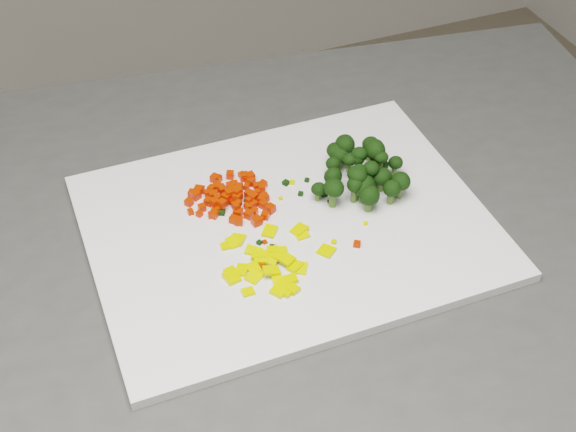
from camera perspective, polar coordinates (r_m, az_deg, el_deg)
name	(u,v)px	position (r m, az deg, el deg)	size (l,w,h in m)	color
cutting_board	(288,226)	(0.91, 0.00, -0.74)	(0.44, 0.34, 0.01)	white
carrot_pile	(231,194)	(0.92, -4.08, 1.54)	(0.10, 0.10, 0.03)	red
pepper_pile	(275,254)	(0.86, -0.94, -2.75)	(0.11, 0.11, 0.02)	yellow
broccoli_pile	(359,165)	(0.94, 5.09, 3.66)	(0.12, 0.12, 0.06)	black
carrot_cube_0	(192,193)	(0.94, -6.83, 1.61)	(0.01, 0.01, 0.01)	red
carrot_cube_1	(199,214)	(0.92, -6.32, 0.16)	(0.01, 0.01, 0.01)	red
carrot_cube_2	(236,207)	(0.91, -3.71, 0.67)	(0.01, 0.01, 0.01)	red
carrot_cube_3	(239,187)	(0.93, -3.52, 2.06)	(0.01, 0.01, 0.01)	red
carrot_cube_4	(218,179)	(0.96, -5.03, 2.66)	(0.01, 0.01, 0.01)	red
carrot_cube_5	(238,202)	(0.93, -3.60, 1.03)	(0.01, 0.01, 0.01)	red
carrot_cube_6	(233,219)	(0.91, -3.90, -0.24)	(0.01, 0.01, 0.01)	red
carrot_cube_7	(258,192)	(0.94, -2.18, 1.69)	(0.01, 0.01, 0.01)	red
carrot_cube_8	(235,184)	(0.94, -3.81, 2.28)	(0.01, 0.01, 0.01)	red
carrot_cube_9	(261,202)	(0.93, -1.91, 1.02)	(0.01, 0.01, 0.01)	red
carrot_cube_10	(249,200)	(0.92, -2.82, 1.11)	(0.01, 0.01, 0.01)	red
carrot_cube_11	(217,198)	(0.92, -5.05, 1.29)	(0.01, 0.01, 0.01)	red
carrot_cube_12	(230,175)	(0.96, -4.14, 2.93)	(0.01, 0.01, 0.01)	red
carrot_cube_13	(191,212)	(0.92, -6.94, 0.30)	(0.01, 0.01, 0.01)	red
carrot_cube_14	(216,210)	(0.92, -5.14, 0.44)	(0.01, 0.01, 0.01)	red
carrot_cube_15	(249,215)	(0.91, -2.81, 0.10)	(0.01, 0.01, 0.01)	red
carrot_cube_16	(215,202)	(0.92, -5.24, 0.97)	(0.01, 0.01, 0.01)	red
carrot_cube_17	(270,209)	(0.92, -1.27, 0.52)	(0.01, 0.01, 0.01)	red
carrot_cube_18	(226,197)	(0.92, -4.41, 1.34)	(0.01, 0.01, 0.01)	red
carrot_cube_19	(222,203)	(0.92, -4.70, 0.90)	(0.01, 0.01, 0.01)	red
carrot_cube_20	(230,193)	(0.93, -4.18, 1.63)	(0.01, 0.01, 0.01)	red
carrot_cube_21	(248,207)	(0.92, -2.83, 0.66)	(0.01, 0.01, 0.01)	red
carrot_cube_22	(189,202)	(0.93, -7.05, 0.98)	(0.01, 0.01, 0.01)	red
carrot_cube_23	(263,184)	(0.95, -1.80, 2.28)	(0.01, 0.01, 0.01)	red
carrot_cube_24	(232,195)	(0.94, -4.01, 1.48)	(0.01, 0.01, 0.01)	red
carrot_cube_25	(214,195)	(0.94, -5.31, 1.48)	(0.01, 0.01, 0.01)	red
carrot_cube_26	(251,198)	(0.93, -2.63, 1.32)	(0.01, 0.01, 0.01)	red
carrot_cube_27	(251,182)	(0.95, -2.66, 2.46)	(0.01, 0.01, 0.01)	red
carrot_cube_28	(223,202)	(0.93, -4.62, 1.03)	(0.01, 0.01, 0.01)	red
carrot_cube_29	(237,197)	(0.92, -3.65, 1.34)	(0.01, 0.01, 0.01)	red
carrot_cube_30	(265,215)	(0.91, -1.64, 0.04)	(0.01, 0.01, 0.01)	red
carrot_cube_31	(232,200)	(0.93, -3.97, 1.11)	(0.01, 0.01, 0.01)	red
carrot_cube_32	(262,188)	(0.94, -1.85, 1.99)	(0.01, 0.01, 0.01)	red
carrot_cube_33	(254,204)	(0.92, -2.44, 0.85)	(0.01, 0.01, 0.01)	red
carrot_cube_34	(214,214)	(0.91, -5.31, 0.12)	(0.01, 0.01, 0.01)	red
carrot_cube_35	(237,196)	(0.93, -3.66, 1.41)	(0.01, 0.01, 0.01)	red
carrot_cube_36	(263,205)	(0.92, -1.76, 0.82)	(0.01, 0.01, 0.01)	red
carrot_cube_37	(249,196)	(0.94, -2.77, 1.45)	(0.01, 0.01, 0.01)	red
carrot_cube_38	(237,192)	(0.93, -3.65, 1.73)	(0.01, 0.01, 0.01)	red
carrot_cube_39	(202,208)	(0.92, -6.14, 0.59)	(0.01, 0.01, 0.01)	red
carrot_cube_40	(236,204)	(0.92, -3.73, 0.83)	(0.01, 0.01, 0.01)	red
carrot_cube_41	(256,186)	(0.95, -2.26, 2.12)	(0.01, 0.01, 0.01)	red
carrot_cube_42	(244,177)	(0.96, -3.15, 2.82)	(0.01, 0.01, 0.01)	red
carrot_cube_43	(218,208)	(0.92, -5.04, 0.55)	(0.01, 0.01, 0.01)	red
carrot_cube_44	(253,197)	(0.93, -2.49, 1.35)	(0.01, 0.01, 0.01)	red
carrot_cube_45	(216,185)	(0.95, -5.11, 2.19)	(0.01, 0.01, 0.01)	red
carrot_cube_46	(215,178)	(0.96, -5.21, 2.68)	(0.01, 0.01, 0.01)	red
carrot_cube_47	(196,195)	(0.94, -6.58, 1.49)	(0.01, 0.01, 0.01)	red
carrot_cube_48	(232,188)	(0.93, -4.04, 1.98)	(0.01, 0.01, 0.01)	red
carrot_cube_49	(255,211)	(0.92, -2.39, 0.34)	(0.01, 0.01, 0.01)	red
carrot_cube_50	(223,190)	(0.93, -4.67, 1.87)	(0.01, 0.01, 0.01)	red
carrot_cube_51	(247,178)	(0.96, -2.96, 2.71)	(0.01, 0.01, 0.01)	red
carrot_cube_52	(239,221)	(0.90, -3.51, -0.37)	(0.01, 0.01, 0.01)	red
carrot_cube_53	(202,190)	(0.95, -6.15, 1.87)	(0.01, 0.01, 0.01)	red
carrot_cube_54	(250,177)	(0.96, -2.71, 2.81)	(0.01, 0.01, 0.01)	red
carrot_cube_55	(238,213)	(0.91, -3.58, 0.22)	(0.01, 0.01, 0.01)	red
carrot_cube_56	(208,193)	(0.94, -5.73, 1.62)	(0.01, 0.01, 0.01)	red
carrot_cube_57	(256,221)	(0.90, -2.26, -0.36)	(0.01, 0.01, 0.01)	red
carrot_cube_58	(199,190)	(0.95, -6.38, 1.84)	(0.01, 0.01, 0.01)	red
carrot_cube_59	(235,205)	(0.92, -3.81, 0.76)	(0.01, 0.01, 0.01)	red
carrot_cube_60	(242,175)	(0.96, -3.31, 2.93)	(0.01, 0.01, 0.01)	red
carrot_cube_61	(249,194)	(0.94, -2.77, 1.56)	(0.01, 0.01, 0.01)	red
carrot_cube_62	(247,187)	(0.95, -2.97, 2.08)	(0.01, 0.01, 0.01)	red
carrot_cube_63	(261,219)	(0.91, -1.97, -0.25)	(0.01, 0.01, 0.01)	red
carrot_cube_64	(247,215)	(0.91, -2.95, 0.05)	(0.01, 0.01, 0.01)	red
carrot_cube_65	(250,206)	(0.92, -2.72, 0.69)	(0.01, 0.01, 0.01)	red
carrot_cube_66	(208,202)	(0.93, -5.68, 1.03)	(0.01, 0.01, 0.01)	red
carrot_cube_67	(239,203)	(0.92, -3.54, 0.91)	(0.01, 0.01, 0.01)	red
carrot_cube_68	(211,215)	(0.91, -5.49, 0.06)	(0.01, 0.01, 0.01)	red
carrot_cube_69	(265,197)	(0.93, -1.67, 1.34)	(0.01, 0.01, 0.01)	red
carrot_cube_70	(262,200)	(0.93, -1.87, 1.15)	(0.01, 0.01, 0.01)	red
carrot_cube_71	(239,196)	(0.93, -3.54, 1.45)	(0.01, 0.01, 0.01)	red
carrot_cube_72	(230,185)	(0.95, -4.16, 2.19)	(0.01, 0.01, 0.01)	red
carrot_cube_73	(212,189)	(0.95, -5.45, 1.94)	(0.01, 0.01, 0.01)	red
carrot_cube_74	(247,206)	(0.92, -2.90, 0.69)	(0.01, 0.01, 0.01)	red
carrot_cube_75	(248,183)	(0.95, -2.84, 2.36)	(0.01, 0.01, 0.01)	red
carrot_cube_76	(220,188)	(0.95, -4.88, 2.01)	(0.01, 0.01, 0.01)	red
carrot_cube_77	(216,188)	(0.95, -5.12, 1.98)	(0.01, 0.01, 0.01)	red
pepper_chunk_0	(255,277)	(0.84, -2.39, -4.33)	(0.02, 0.01, 0.00)	yellow
pepper_chunk_1	(237,239)	(0.89, -3.64, -1.66)	(0.02, 0.02, 0.00)	yellow
pepper_chunk_2	(242,270)	(0.85, -3.30, -3.85)	(0.01, 0.02, 0.00)	yellow
pepper_chunk_3	(277,255)	(0.86, -0.80, -2.77)	(0.01, 0.01, 0.00)	yellow
pepper_chunk_4	(302,235)	(0.89, 1.00, -1.35)	(0.01, 0.01, 0.00)	yellow
pepper_chunk_5	(274,251)	(0.86, -1.00, -2.48)	(0.02, 0.01, 0.00)	yellow
pepper_chunk_6	(232,277)	(0.84, -4.03, -4.37)	(0.01, 0.02, 0.00)	yellow
pepper_chunk_7	(270,259)	(0.86, -1.26, -3.06)	(0.02, 0.02, 0.00)	yellow
pepper_chunk_8	(254,268)	(0.85, -2.46, -3.75)	(0.01, 0.02, 0.00)	yellow
pepper_chunk_9	(326,251)	(0.87, 2.74, -2.49)	(0.02, 0.02, 0.00)	yellow
pepper_chunk_10	(302,268)	(0.85, 0.98, -3.74)	(0.02, 0.01, 0.00)	yellow
pepper_chunk_11	(271,271)	(0.84, -1.19, -3.90)	(0.01, 0.02, 0.00)	yellow
pepper_chunk_12	(270,231)	(0.89, -1.31, -1.09)	(0.01, 0.02, 0.00)	yellow
pepper_chunk_13	(248,292)	(0.83, -2.86, -5.41)	(0.01, 0.01, 0.00)	yellow
pepper_chunk_14	(277,280)	(0.84, -0.76, -4.55)	(0.02, 0.01, 0.00)	yellow
pepper_chunk_15	(233,242)	(0.88, -3.92, -1.87)	(0.02, 0.01, 0.00)	yellow
pepper_chunk_16	(280,252)	(0.87, -0.60, -2.60)	(0.02, 0.01, 0.00)	yellow
pepper_chunk_17	(284,290)	(0.83, -0.31, -5.29)	(0.02, 0.01, 0.00)	yellow
pepper_chunk_18	(254,251)	(0.87, -2.46, -2.50)	(0.02, 0.01, 0.00)	yellow
pepper_chunk_19	(289,280)	(0.84, 0.07, -4.55)	(0.01, 0.02, 0.00)	yellow
pepper_chunk_20	(260,255)	(0.86, -2.03, -2.79)	(0.02, 0.01, 0.00)	yellow
pepper_chunk_21	(262,257)	(0.86, -1.87, -2.94)	(0.02, 0.02, 0.00)	yellow
pepper_chunk_22	(229,245)	(0.88, -4.21, -2.08)	(0.02, 0.01, 0.00)	yellow
pepper_chunk_23	(287,259)	(0.86, -0.09, -3.09)	(0.02, 0.01, 0.00)	yellow
pepper_chunk_24	(277,253)	(0.86, -0.82, -2.66)	(0.02, 0.02, 0.00)	yellow
pepper_chunk_25	(280,289)	(0.83, -0.57, -5.23)	(0.02, 0.01, 0.00)	yellow
pepper_chunk_26	(295,267)	(0.85, 0.51, -3.63)	(0.02, 0.01, 0.00)	yellow
pepper_chunk_27	(291,288)	(0.83, 0.19, -5.11)	(0.02, 0.01, 0.00)	yellow
pepper_chunk_28	(231,272)	(0.85, -4.07, -3.96)	(0.01, 0.01, 0.00)	yellow
pepper_chunk_29	(299,230)	(0.89, 0.81, -1.00)	(0.01, 0.02, 0.00)	yellow
broccoli_floret_0	(395,167)	(0.97, 7.59, 3.46)	(0.02, 0.02, 0.03)	black
broccoli_floret_1	(357,162)	(0.95, 4.96, 3.84)	(0.02, 0.02, 0.02)	black
broccoli_floret_2	(374,156)	(0.95, 6.12, 4.28)	(0.03, 0.03, 0.04)	black
broccoli_floret_3	(335,155)	(0.98, 3.34, 4.36)	(0.03, 0.03, 0.03)	black
broccoli_floret_4	(369,149)	(0.99, 5.81, 4.74)	(0.03, 0.03, 0.03)	black
broccoli_floret_5	(381,180)	(0.94, 6.65, 2.54)	(0.03, 0.03, 0.03)	black
broccoli_floret_6	(332,167)	(0.96, 3.18, 3.48)	(0.02, 0.02, 0.02)	black
broccoli_floret_7	(318,192)	(0.93, 2.14, 1.70)	(0.02, 0.02, 0.02)	black
broccoli_floret_8	(349,164)	(0.95, 4.37, 3.74)	(0.02, 0.02, 0.02)	black
broccoli_floret_9	(367,176)	(0.95, 5.62, 2.83)	(0.02, 0.02, 0.03)	black
broccoli_floret_10	(391,193)	(0.93, 7.34, 1.64)	(0.03, 0.03, 0.03)	black
broccoli_floret_11	(370,172)	(0.94, 5.86, 3.15)	(0.03, 0.03, 0.02)	black
broccoli_floret_12	(381,170)	(0.96, 6.62, 3.30)	(0.02, 0.02, 0.03)	black
broccoli_floret_13	(332,179)	(0.94, 3.17, 2.61)	(0.03, 0.03, 0.03)	black
broccoli_floret_14	(400,186)	(0.94, 7.95, 2.12)	(0.03, 0.03, 0.03)	black
broccoli_floret_15	(363,192)	(0.93, 5.32, 1.72)	(0.03, 0.03, 0.03)	black
broccoli_floret_16	(358,177)	(0.93, 5.00, 2.80)	(0.03, 0.03, 0.03)	black
broccoli_floret_17	(358,159)	(0.95, 5.03, 4.09)	(0.03, 0.03, 0.03)	black
broccoli_floret_18	(380,163)	(0.95, 6.58, 3.74)	(0.02, 0.02, 0.03)	black
broccoli_floret_19	(369,200)	(0.92, 5.76, 1.15)	(0.03, 0.03, 0.03)	black
broccoli_floret_20	(344,150)	(0.98, 4.01, 4.69)	(0.03, 0.03, 0.04)	black
broccoli_floret_21	(364,189)	(0.93, 5.40, 1.90)	(0.04, 0.04, 0.03)	black
broccoli_floret_22	(339,158)	(0.97, 3.65, 4.16)	(0.03, 0.03, 0.03)	black
broccoli_floret_23	(360,159)	(0.95, 5.11, 4.04)	(0.02, 0.02, 0.03)	black
broccoli_floret_24	(354,190)	(0.92, 4.74, 1.82)	(0.03, 0.03, 0.03)	black
broccoli_floret_25	(333,194)	(0.92, 3.22, 1.59)	(0.03, 0.03, 0.04)	black
broccoli_floret_26	(356,179)	(0.93, 4.87, 2.65)	(0.03, 0.03, 0.03)	black
stray_bit_0	(330,202)	(0.93, 2.97, 1.03)	(0.00, 0.00, 0.00)	black
stray_bit_1	(261,267)	(0.85, -1.90, -3.63)	(0.01, 0.01, 0.00)	red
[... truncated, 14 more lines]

